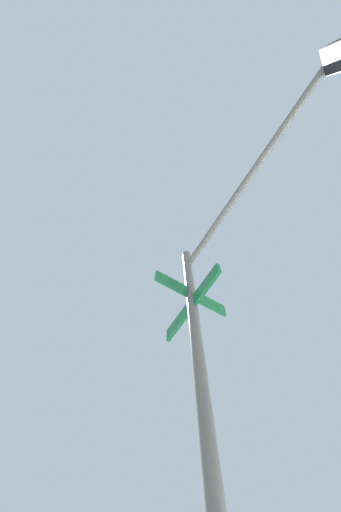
{
  "coord_description": "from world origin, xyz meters",
  "views": [
    {
      "loc": [
        -4.77,
        -6.37,
        1.41
      ],
      "look_at": [
        -6.16,
        -7.1,
        4.85
      ],
      "focal_mm": 21.47,
      "sensor_mm": 36.0,
      "label": 1
    }
  ],
  "objects": [
    {
      "name": "traffic_signal_near",
      "position": [
        -5.92,
        -5.9,
        4.13
      ],
      "size": [
        2.18,
        3.25,
        5.8
      ],
      "color": "#474C47",
      "rests_on": "ground_plane"
    }
  ]
}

